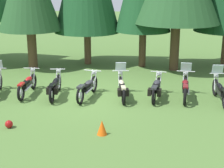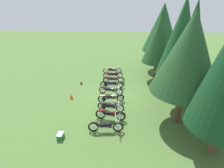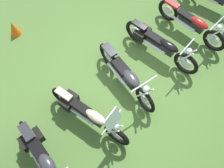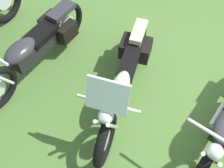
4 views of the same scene
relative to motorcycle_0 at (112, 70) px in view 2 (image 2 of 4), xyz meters
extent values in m
plane|color=#4C7033|center=(5.40, 0.20, -0.46)|extent=(80.00, 80.00, 0.00)
torus|color=black|center=(-0.01, 0.75, -0.10)|extent=(0.10, 0.72, 0.72)
cylinder|color=silver|center=(-0.01, 0.75, -0.10)|extent=(0.05, 0.28, 0.28)
torus|color=black|center=(0.01, -0.80, -0.10)|extent=(0.10, 0.72, 0.72)
cylinder|color=silver|center=(0.01, -0.80, -0.10)|extent=(0.05, 0.28, 0.28)
cube|color=black|center=(0.00, -0.02, 0.02)|extent=(0.19, 0.77, 0.26)
ellipsoid|color=beige|center=(-0.01, 0.19, 0.18)|extent=(0.23, 0.55, 0.20)
cube|color=black|center=(0.00, -0.24, 0.15)|extent=(0.21, 0.52, 0.10)
cube|color=beige|center=(0.01, -0.72, 0.24)|extent=(0.17, 0.44, 0.08)
cylinder|color=silver|center=(-0.08, 0.69, 0.20)|extent=(0.05, 0.34, 0.65)
cylinder|color=silver|center=(0.05, 0.70, 0.20)|extent=(0.05, 0.34, 0.65)
cylinder|color=silver|center=(-0.01, 0.61, 0.54)|extent=(0.77, 0.05, 0.04)
sphere|color=silver|center=(-0.01, 0.70, 0.42)|extent=(0.17, 0.17, 0.17)
cylinder|color=silver|center=(0.11, -0.19, -0.08)|extent=(0.09, 0.77, 0.08)
torus|color=black|center=(1.30, 0.91, -0.10)|extent=(0.21, 0.72, 0.71)
cylinder|color=silver|center=(1.30, 0.91, -0.10)|extent=(0.09, 0.28, 0.28)
torus|color=black|center=(1.56, -0.62, -0.10)|extent=(0.21, 0.72, 0.71)
cylinder|color=silver|center=(1.56, -0.62, -0.10)|extent=(0.09, 0.28, 0.28)
cube|color=black|center=(1.43, 0.15, 0.01)|extent=(0.36, 0.80, 0.26)
ellipsoid|color=maroon|center=(1.39, 0.36, 0.17)|extent=(0.38, 0.59, 0.20)
cube|color=black|center=(1.46, -0.06, 0.14)|extent=(0.35, 0.55, 0.10)
cube|color=maroon|center=(1.54, -0.54, 0.24)|extent=(0.28, 0.47, 0.08)
cylinder|color=silver|center=(1.23, 0.84, 0.19)|extent=(0.10, 0.34, 0.65)
cylinder|color=silver|center=(1.40, 0.87, 0.19)|extent=(0.10, 0.34, 0.65)
cylinder|color=silver|center=(1.33, 0.77, 0.53)|extent=(0.75, 0.16, 0.04)
sphere|color=silver|center=(1.31, 0.86, 0.41)|extent=(0.20, 0.20, 0.17)
cylinder|color=silver|center=(1.60, 0.00, -0.08)|extent=(0.20, 0.77, 0.08)
cube|color=silver|center=(1.32, 0.79, 0.71)|extent=(0.46, 0.22, 0.39)
torus|color=black|center=(2.77, 1.11, -0.11)|extent=(0.12, 0.70, 0.70)
cylinder|color=silver|center=(2.77, 1.11, -0.11)|extent=(0.05, 0.27, 0.27)
torus|color=black|center=(2.79, -0.53, -0.11)|extent=(0.12, 0.70, 0.70)
cylinder|color=silver|center=(2.79, -0.53, -0.11)|extent=(0.05, 0.27, 0.27)
cube|color=black|center=(2.78, 0.29, 0.01)|extent=(0.19, 0.81, 0.25)
ellipsoid|color=#B21919|center=(2.78, 0.51, 0.16)|extent=(0.24, 0.58, 0.20)
cube|color=black|center=(2.79, 0.07, 0.13)|extent=(0.22, 0.54, 0.10)
cube|color=#B21919|center=(2.79, -0.45, 0.22)|extent=(0.17, 0.44, 0.08)
cylinder|color=silver|center=(2.70, 1.04, 0.19)|extent=(0.05, 0.34, 0.65)
cylinder|color=silver|center=(2.84, 1.05, 0.19)|extent=(0.05, 0.34, 0.65)
cylinder|color=silver|center=(2.77, 0.97, 0.53)|extent=(0.70, 0.04, 0.04)
sphere|color=silver|center=(2.77, 1.06, 0.41)|extent=(0.17, 0.17, 0.17)
cylinder|color=silver|center=(2.90, 0.11, -0.09)|extent=(0.09, 0.81, 0.08)
torus|color=black|center=(3.95, 1.01, -0.09)|extent=(0.16, 0.74, 0.73)
cylinder|color=silver|center=(3.95, 1.01, -0.09)|extent=(0.07, 0.28, 0.28)
torus|color=black|center=(4.08, -0.65, -0.09)|extent=(0.16, 0.74, 0.73)
cylinder|color=silver|center=(4.08, -0.65, -0.09)|extent=(0.07, 0.28, 0.28)
cube|color=black|center=(4.01, 0.18, 0.02)|extent=(0.25, 0.84, 0.24)
ellipsoid|color=black|center=(4.00, 0.41, 0.16)|extent=(0.28, 0.60, 0.19)
cube|color=black|center=(4.03, -0.05, 0.13)|extent=(0.26, 0.57, 0.10)
cube|color=black|center=(4.07, -0.57, 0.25)|extent=(0.21, 0.45, 0.08)
cylinder|color=silver|center=(3.88, 0.95, 0.20)|extent=(0.07, 0.34, 0.65)
cylinder|color=silver|center=(4.03, 0.96, 0.20)|extent=(0.07, 0.34, 0.65)
cylinder|color=silver|center=(3.96, 0.87, 0.54)|extent=(0.65, 0.09, 0.04)
sphere|color=silver|center=(3.95, 0.96, 0.42)|extent=(0.18, 0.18, 0.17)
cylinder|color=silver|center=(4.15, 0.01, -0.07)|extent=(0.14, 0.83, 0.08)
cube|color=black|center=(3.91, -0.46, 0.01)|extent=(0.16, 0.33, 0.26)
cube|color=black|center=(4.21, -0.44, 0.01)|extent=(0.16, 0.33, 0.26)
torus|color=black|center=(5.51, 0.95, -0.10)|extent=(0.22, 0.72, 0.72)
cylinder|color=silver|center=(5.51, 0.95, -0.10)|extent=(0.10, 0.28, 0.28)
torus|color=black|center=(5.22, -0.65, -0.10)|extent=(0.22, 0.72, 0.72)
cylinder|color=silver|center=(5.22, -0.65, -0.10)|extent=(0.10, 0.28, 0.28)
cube|color=black|center=(5.37, 0.15, 0.00)|extent=(0.37, 0.83, 0.22)
ellipsoid|color=#2D2D33|center=(5.41, 0.37, 0.13)|extent=(0.39, 0.62, 0.17)
cube|color=black|center=(5.33, -0.07, 0.10)|extent=(0.36, 0.58, 0.10)
cube|color=#2D2D33|center=(5.24, -0.57, 0.24)|extent=(0.29, 0.47, 0.08)
cylinder|color=silver|center=(5.42, 0.90, 0.20)|extent=(0.10, 0.34, 0.65)
cylinder|color=silver|center=(5.59, 0.87, 0.20)|extent=(0.10, 0.34, 0.65)
cylinder|color=silver|center=(5.49, 0.81, 0.54)|extent=(0.75, 0.17, 0.04)
sphere|color=silver|center=(5.51, 0.90, 0.42)|extent=(0.20, 0.20, 0.17)
cylinder|color=silver|center=(5.48, -0.06, -0.08)|extent=(0.22, 0.81, 0.08)
torus|color=black|center=(6.65, 1.07, -0.11)|extent=(0.22, 0.71, 0.70)
cylinder|color=silver|center=(6.65, 1.07, -0.11)|extent=(0.09, 0.27, 0.26)
torus|color=black|center=(6.90, -0.53, -0.11)|extent=(0.22, 0.71, 0.70)
cylinder|color=silver|center=(6.90, -0.53, -0.11)|extent=(0.09, 0.27, 0.26)
cube|color=black|center=(6.77, 0.27, 0.00)|extent=(0.31, 0.82, 0.24)
ellipsoid|color=beige|center=(6.74, 0.49, 0.14)|extent=(0.32, 0.60, 0.18)
cube|color=black|center=(6.81, 0.05, 0.11)|extent=(0.30, 0.56, 0.10)
cube|color=beige|center=(6.89, -0.46, 0.21)|extent=(0.24, 0.46, 0.08)
cylinder|color=silver|center=(6.59, 1.00, 0.19)|extent=(0.10, 0.34, 0.65)
cylinder|color=silver|center=(6.72, 1.02, 0.19)|extent=(0.10, 0.34, 0.65)
cylinder|color=silver|center=(6.67, 0.93, 0.53)|extent=(0.70, 0.15, 0.04)
sphere|color=silver|center=(6.65, 1.02, 0.41)|extent=(0.19, 0.19, 0.17)
cylinder|color=silver|center=(6.91, 0.11, -0.09)|extent=(0.21, 0.81, 0.08)
cube|color=silver|center=(6.66, 0.95, 0.71)|extent=(0.46, 0.22, 0.39)
cube|color=black|center=(6.73, -0.36, -0.01)|extent=(0.19, 0.34, 0.26)
cube|color=black|center=(7.01, -0.31, -0.01)|extent=(0.19, 0.34, 0.26)
torus|color=black|center=(8.28, 1.07, -0.11)|extent=(0.20, 0.70, 0.70)
cylinder|color=silver|center=(8.28, 1.07, -0.11)|extent=(0.09, 0.27, 0.27)
torus|color=black|center=(8.07, -0.41, -0.11)|extent=(0.20, 0.70, 0.70)
cylinder|color=silver|center=(8.07, -0.41, -0.11)|extent=(0.09, 0.27, 0.27)
cube|color=black|center=(8.17, 0.33, 0.01)|extent=(0.34, 0.77, 0.26)
ellipsoid|color=#2D2D33|center=(8.20, 0.54, 0.16)|extent=(0.37, 0.56, 0.20)
cube|color=black|center=(8.14, 0.13, 0.13)|extent=(0.34, 0.53, 0.10)
cube|color=#2D2D33|center=(8.08, -0.33, 0.22)|extent=(0.28, 0.47, 0.08)
cylinder|color=silver|center=(8.18, 1.03, 0.19)|extent=(0.09, 0.34, 0.65)
cylinder|color=silver|center=(8.35, 1.00, 0.19)|extent=(0.09, 0.34, 0.65)
cylinder|color=silver|center=(8.26, 0.93, 0.53)|extent=(0.66, 0.13, 0.04)
sphere|color=silver|center=(8.27, 1.02, 0.41)|extent=(0.19, 0.19, 0.17)
cylinder|color=silver|center=(8.29, 0.15, -0.09)|extent=(0.18, 0.74, 0.08)
cube|color=black|center=(7.91, -0.18, -0.01)|extent=(0.18, 0.34, 0.26)
cube|color=black|center=(8.28, -0.23, -0.01)|extent=(0.18, 0.34, 0.26)
torus|color=black|center=(9.40, 1.13, -0.07)|extent=(0.19, 0.78, 0.77)
cylinder|color=silver|center=(9.40, 1.13, -0.07)|extent=(0.08, 0.30, 0.29)
torus|color=black|center=(9.26, -0.36, -0.07)|extent=(0.19, 0.78, 0.77)
cylinder|color=silver|center=(9.26, -0.36, -0.07)|extent=(0.08, 0.30, 0.29)
cube|color=black|center=(9.33, 0.38, 0.04)|extent=(0.28, 0.76, 0.25)
ellipsoid|color=maroon|center=(9.35, 0.59, 0.19)|extent=(0.31, 0.55, 0.20)
cube|color=black|center=(9.31, 0.18, 0.16)|extent=(0.29, 0.51, 0.10)
cube|color=maroon|center=(9.27, -0.28, 0.28)|extent=(0.23, 0.46, 0.08)
cylinder|color=silver|center=(9.31, 1.07, 0.22)|extent=(0.07, 0.34, 0.65)
cylinder|color=silver|center=(9.47, 1.06, 0.22)|extent=(0.07, 0.34, 0.65)
cylinder|color=silver|center=(9.38, 0.99, 0.56)|extent=(0.74, 0.10, 0.04)
sphere|color=silver|center=(9.39, 1.08, 0.44)|extent=(0.18, 0.18, 0.17)
cylinder|color=silver|center=(9.44, 0.21, -0.05)|extent=(0.15, 0.74, 0.08)
cube|color=silver|center=(9.39, 1.01, 0.74)|extent=(0.45, 0.19, 0.39)
torus|color=black|center=(10.63, 0.98, -0.09)|extent=(0.15, 0.73, 0.73)
cylinder|color=silver|center=(10.63, 0.98, -0.09)|extent=(0.07, 0.28, 0.28)
torus|color=black|center=(10.73, -0.67, -0.09)|extent=(0.15, 0.73, 0.73)
cylinder|color=silver|center=(10.73, -0.67, -0.09)|extent=(0.07, 0.28, 0.28)
cube|color=black|center=(10.68, 0.15, 0.01)|extent=(0.22, 0.82, 0.24)
ellipsoid|color=black|center=(10.66, 0.38, 0.16)|extent=(0.25, 0.59, 0.19)
cube|color=black|center=(10.69, -0.07, 0.13)|extent=(0.24, 0.55, 0.10)
cube|color=black|center=(10.72, -0.59, 0.25)|extent=(0.19, 0.45, 0.08)
cylinder|color=silver|center=(10.57, 0.91, 0.20)|extent=(0.06, 0.34, 0.65)
cylinder|color=silver|center=(10.70, 0.92, 0.20)|extent=(0.06, 0.34, 0.65)
cylinder|color=silver|center=(10.64, 0.84, 0.54)|extent=(0.62, 0.07, 0.04)
sphere|color=silver|center=(10.63, 0.93, 0.42)|extent=(0.18, 0.18, 0.17)
cylinder|color=silver|center=(10.80, -0.02, -0.07)|extent=(0.13, 0.82, 0.08)
cube|color=silver|center=(10.64, 0.86, 0.72)|extent=(0.45, 0.18, 0.39)
cylinder|color=brown|center=(-1.88, 5.80, 0.79)|extent=(0.48, 0.48, 2.50)
cone|color=#1E5128|center=(-1.88, 5.80, 4.78)|extent=(4.40, 4.40, 5.47)
cylinder|color=brown|center=(1.52, 4.92, 0.58)|extent=(0.49, 0.49, 2.08)
cone|color=#234C26|center=(1.52, 4.92, 4.04)|extent=(3.34, 3.34, 4.83)
cylinder|color=brown|center=(4.36, 6.18, 0.46)|extent=(0.39, 0.39, 1.84)
cone|color=#194723|center=(4.36, 6.18, 4.73)|extent=(3.69, 3.69, 6.69)
cylinder|color=#4C3823|center=(7.47, 5.89, 0.53)|extent=(0.39, 0.39, 1.98)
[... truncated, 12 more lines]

